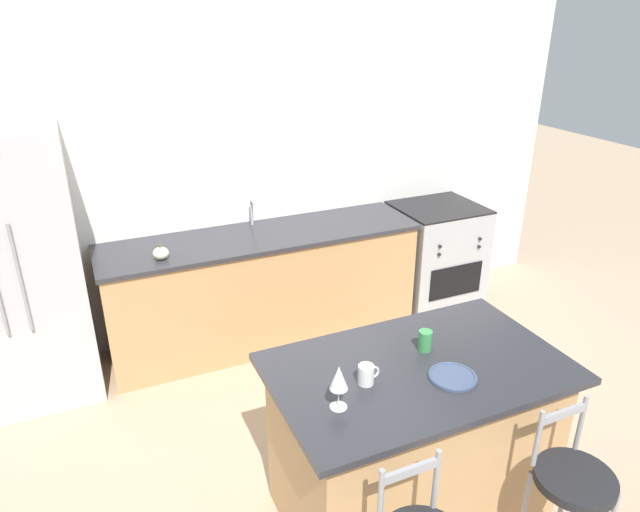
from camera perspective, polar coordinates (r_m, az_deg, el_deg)
ground_plane at (r=4.63m, az=-3.87°, el=-10.27°), size 18.00×18.00×0.00m
wall_back at (r=4.70m, az=-7.47°, el=8.32°), size 6.00×0.07×2.70m
back_counter at (r=4.71m, az=-5.70°, el=-3.04°), size 2.52×0.71×0.94m
sink_faucet at (r=4.66m, az=-6.80°, el=4.66°), size 0.02×0.13×0.22m
kitchen_island at (r=3.21m, az=9.27°, el=-17.64°), size 1.49×0.90×0.94m
refrigerator at (r=4.33m, az=-28.28°, el=-1.37°), size 0.86×0.72×1.91m
oven_range at (r=5.39m, az=11.38°, el=0.16°), size 0.75×0.70×0.94m
bar_stool_far at (r=3.03m, az=23.66°, el=-21.15°), size 0.36×0.36×0.98m
dinner_plate at (r=2.87m, az=13.13°, el=-11.65°), size 0.23×0.23×0.02m
wine_glass at (r=2.54m, az=1.90°, el=-12.15°), size 0.08×0.08×0.22m
coffee_mug at (r=2.75m, az=4.68°, el=-11.72°), size 0.11×0.08×0.10m
tumbler_cup at (r=3.03m, az=10.46°, el=-8.31°), size 0.07×0.07×0.11m
pumpkin_decoration at (r=4.18m, az=-15.63°, el=0.27°), size 0.11×0.11×0.11m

